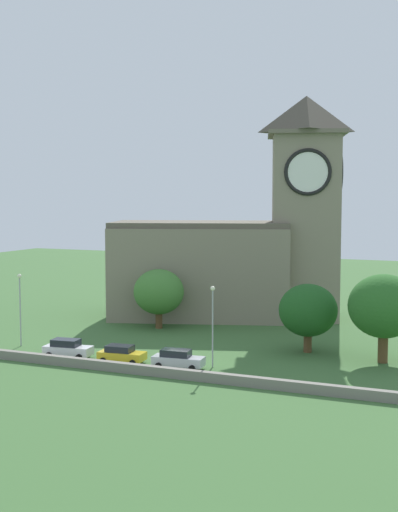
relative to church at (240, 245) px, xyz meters
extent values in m
plane|color=#3D6633|center=(3.02, -11.17, -9.40)|extent=(200.00, 200.00, 0.00)
cube|color=gray|center=(-4.91, -1.57, -3.51)|extent=(25.24, 18.10, 11.78)
cube|color=#5C5547|center=(-4.91, -1.57, 2.73)|extent=(24.96, 17.21, 0.70)
cube|color=gray|center=(7.89, 2.56, 2.30)|extent=(10.44, 10.44, 23.40)
cube|color=#675F4F|center=(7.89, 2.56, 14.25)|extent=(12.11, 12.11, 0.50)
pyramid|color=#484338|center=(7.89, 2.56, 16.78)|extent=(10.96, 10.96, 4.56)
cylinder|color=white|center=(9.18, -1.44, 9.32)|extent=(5.09, 1.74, 5.31)
torus|color=black|center=(9.18, -1.44, 9.32)|extent=(5.65, 2.23, 5.79)
cylinder|color=white|center=(11.90, 3.85, 9.32)|extent=(1.74, 5.09, 5.31)
torus|color=black|center=(11.90, 3.85, 9.32)|extent=(2.23, 5.65, 5.79)
cube|color=gray|center=(3.02, -31.04, -8.97)|extent=(58.40, 0.70, 0.86)
cube|color=silver|center=(-7.81, -28.23, -8.65)|extent=(4.92, 2.39, 0.84)
cube|color=#1E232B|center=(-8.04, -28.26, -7.90)|extent=(2.83, 1.92, 0.66)
cylinder|color=black|center=(-6.33, -27.13, -9.07)|extent=(0.70, 0.41, 0.67)
cylinder|color=black|center=(-6.10, -28.93, -9.07)|extent=(0.70, 0.41, 0.67)
cylinder|color=black|center=(-9.52, -27.53, -9.07)|extent=(0.70, 0.41, 0.67)
cylinder|color=black|center=(-9.29, -29.33, -9.07)|extent=(0.70, 0.41, 0.67)
cube|color=gold|center=(-1.97, -27.92, -8.72)|extent=(4.58, 2.23, 0.76)
cube|color=#1E232B|center=(-2.19, -27.94, -8.04)|extent=(2.62, 1.85, 0.60)
cylinder|color=black|center=(-0.54, -26.86, -9.10)|extent=(0.63, 0.39, 0.61)
cylinder|color=black|center=(-0.39, -28.73, -9.10)|extent=(0.63, 0.39, 0.61)
cylinder|color=black|center=(-3.55, -27.12, -9.10)|extent=(0.63, 0.39, 0.61)
cylinder|color=black|center=(-3.40, -28.98, -9.10)|extent=(0.63, 0.39, 0.61)
cube|color=silver|center=(3.90, -27.85, -8.68)|extent=(4.89, 2.14, 0.80)
cube|color=#1E232B|center=(3.67, -27.87, -7.96)|extent=(2.79, 1.75, 0.64)
cylinder|color=black|center=(5.43, -26.85, -9.08)|extent=(0.67, 0.37, 0.64)
cylinder|color=black|center=(5.59, -28.56, -9.08)|extent=(0.67, 0.37, 0.64)
cylinder|color=black|center=(2.21, -27.15, -9.08)|extent=(0.67, 0.37, 0.64)
cylinder|color=black|center=(2.37, -28.85, -9.08)|extent=(0.67, 0.37, 0.64)
cylinder|color=#9EA0A5|center=(-15.40, -25.68, -5.78)|extent=(0.14, 0.14, 7.24)
sphere|color=#F4EFCC|center=(-15.40, -25.68, -1.94)|extent=(0.44, 0.44, 0.44)
cylinder|color=#9EA0A5|center=(6.63, -26.19, -5.83)|extent=(0.14, 0.14, 7.15)
sphere|color=#F4EFCC|center=(6.63, -26.19, -2.03)|extent=(0.44, 0.44, 0.44)
cylinder|color=brown|center=(-6.37, -11.05, -8.32)|extent=(0.84, 0.84, 2.15)
ellipsoid|color=#427A33|center=(-6.37, -11.05, -4.99)|extent=(6.02, 6.02, 5.42)
cylinder|color=brown|center=(20.88, -18.18, -7.95)|extent=(0.94, 0.94, 2.91)
ellipsoid|color=#286023|center=(20.88, -18.18, -3.96)|extent=(6.75, 6.75, 6.07)
cylinder|color=brown|center=(13.21, -16.67, -8.36)|extent=(0.83, 0.83, 2.09)
ellipsoid|color=#1E511E|center=(13.21, -16.67, -5.09)|extent=(5.93, 5.93, 5.34)
camera|label=1|loc=(30.01, -84.67, 6.43)|focal=48.59mm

